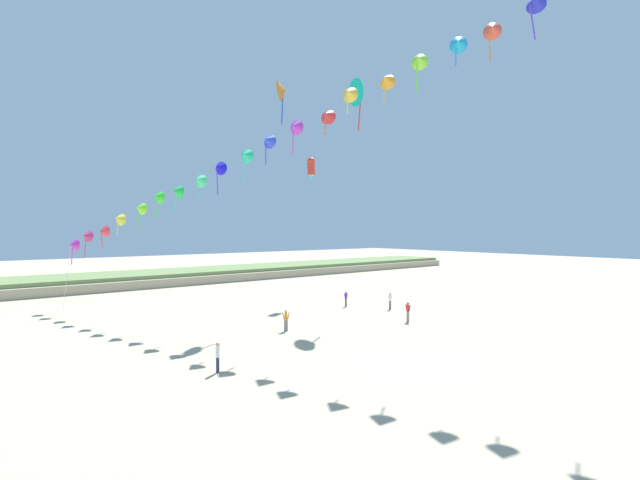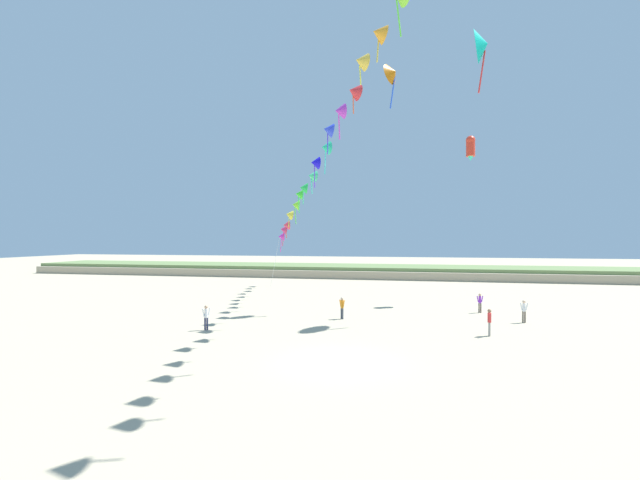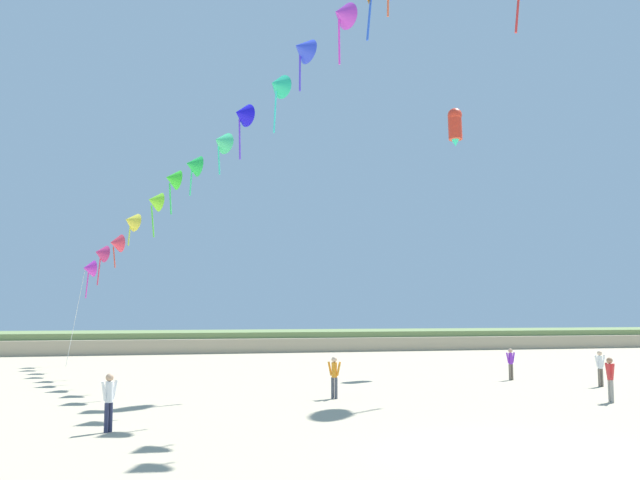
{
  "view_description": "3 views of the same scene",
  "coord_description": "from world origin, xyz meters",
  "px_view_note": "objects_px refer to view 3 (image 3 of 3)",
  "views": [
    {
      "loc": [
        -19.64,
        -15.94,
        7.65
      ],
      "look_at": [
        -0.1,
        8.74,
        7.0
      ],
      "focal_mm": 24.0,
      "sensor_mm": 36.0,
      "label": 1
    },
    {
      "loc": [
        3.42,
        -20.68,
        6.1
      ],
      "look_at": [
        -2.56,
        8.01,
        5.98
      ],
      "focal_mm": 24.0,
      "sensor_mm": 36.0,
      "label": 2
    },
    {
      "loc": [
        -8.71,
        -15.09,
        3.38
      ],
      "look_at": [
        -2.7,
        8.74,
        6.03
      ],
      "focal_mm": 38.0,
      "sensor_mm": 36.0,
      "label": 3
    }
  ],
  "objects_px": {
    "person_mid_center": "(610,376)",
    "large_kite_mid_trail": "(455,126)",
    "person_near_right": "(511,362)",
    "person_far_right": "(109,398)",
    "person_near_left": "(334,374)",
    "person_far_left": "(600,366)"
  },
  "relations": [
    {
      "from": "person_mid_center",
      "to": "large_kite_mid_trail",
      "type": "height_order",
      "value": "large_kite_mid_trail"
    },
    {
      "from": "person_near_right",
      "to": "person_far_right",
      "type": "relative_size",
      "value": 0.96
    },
    {
      "from": "person_near_left",
      "to": "person_near_right",
      "type": "xyz_separation_m",
      "value": [
        10.63,
        5.0,
        -0.04
      ]
    },
    {
      "from": "person_far_left",
      "to": "person_near_left",
      "type": "bearing_deg",
      "value": -174.51
    },
    {
      "from": "large_kite_mid_trail",
      "to": "person_far_right",
      "type": "bearing_deg",
      "value": -138.82
    },
    {
      "from": "person_near_left",
      "to": "person_mid_center",
      "type": "relative_size",
      "value": 0.98
    },
    {
      "from": "person_mid_center",
      "to": "person_far_left",
      "type": "bearing_deg",
      "value": 56.93
    },
    {
      "from": "person_near_left",
      "to": "large_kite_mid_trail",
      "type": "distance_m",
      "value": 20.55
    },
    {
      "from": "person_mid_center",
      "to": "person_far_right",
      "type": "relative_size",
      "value": 1.02
    },
    {
      "from": "person_near_right",
      "to": "large_kite_mid_trail",
      "type": "xyz_separation_m",
      "value": [
        0.04,
        5.85,
        13.84
      ]
    },
    {
      "from": "person_near_right",
      "to": "large_kite_mid_trail",
      "type": "distance_m",
      "value": 15.03
    },
    {
      "from": "large_kite_mid_trail",
      "to": "person_mid_center",
      "type": "bearing_deg",
      "value": -93.21
    },
    {
      "from": "person_near_left",
      "to": "person_mid_center",
      "type": "xyz_separation_m",
      "value": [
        9.85,
        -3.67,
        0.02
      ]
    },
    {
      "from": "person_mid_center",
      "to": "person_far_left",
      "type": "height_order",
      "value": "person_mid_center"
    },
    {
      "from": "person_mid_center",
      "to": "person_far_right",
      "type": "xyz_separation_m",
      "value": [
        -18.08,
        -2.01,
        -0.02
      ]
    },
    {
      "from": "person_far_right",
      "to": "person_mid_center",
      "type": "bearing_deg",
      "value": 6.34
    },
    {
      "from": "person_mid_center",
      "to": "large_kite_mid_trail",
      "type": "distance_m",
      "value": 20.04
    },
    {
      "from": "person_near_left",
      "to": "person_near_right",
      "type": "relative_size",
      "value": 1.05
    },
    {
      "from": "person_far_right",
      "to": "large_kite_mid_trail",
      "type": "xyz_separation_m",
      "value": [
        18.9,
        16.53,
        13.8
      ]
    },
    {
      "from": "person_near_right",
      "to": "person_far_left",
      "type": "relative_size",
      "value": 0.96
    },
    {
      "from": "person_near_left",
      "to": "person_mid_center",
      "type": "bearing_deg",
      "value": -20.42
    },
    {
      "from": "person_far_left",
      "to": "person_far_right",
      "type": "height_order",
      "value": "person_far_right"
    }
  ]
}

